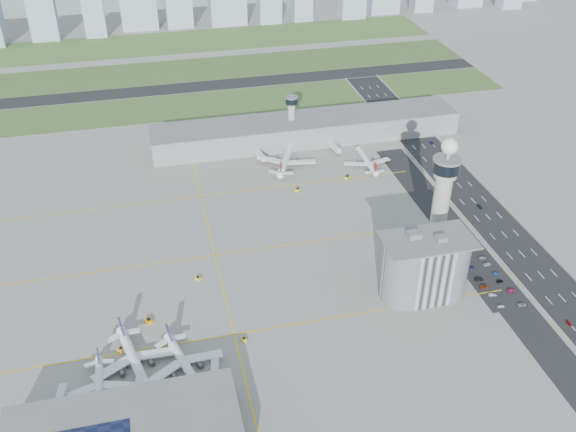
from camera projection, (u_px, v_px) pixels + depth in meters
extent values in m
plane|color=gray|center=(305.00, 279.00, 314.79)|extent=(1000.00, 1000.00, 0.00)
cube|color=#4B6630|center=(205.00, 104.00, 493.86)|extent=(480.00, 50.00, 0.08)
cube|color=#405829|center=(194.00, 70.00, 554.86)|extent=(480.00, 60.00, 0.08)
cube|color=#466931|center=(185.00, 42.00, 619.92)|extent=(480.00, 70.00, 0.08)
cube|color=black|center=(200.00, 87.00, 523.94)|extent=(480.00, 22.00, 0.10)
cube|color=black|center=(516.00, 247.00, 337.16)|extent=(28.00, 500.00, 0.10)
cube|color=#9E9E99|center=(492.00, 250.00, 334.14)|extent=(0.60, 500.00, 1.20)
cube|color=#9E9E99|center=(540.00, 243.00, 339.59)|extent=(0.60, 500.00, 1.20)
cube|color=black|center=(481.00, 265.00, 324.17)|extent=(18.00, 260.00, 0.08)
cube|color=black|center=(489.00, 281.00, 314.01)|extent=(20.00, 44.00, 0.10)
cube|color=yellow|center=(234.00, 334.00, 282.60)|extent=(260.00, 0.60, 0.01)
cube|color=yellow|center=(215.00, 255.00, 331.40)|extent=(260.00, 0.60, 0.01)
cube|color=yellow|center=(201.00, 196.00, 380.19)|extent=(260.00, 0.60, 0.01)
cube|color=yellow|center=(215.00, 255.00, 331.40)|extent=(0.60, 260.00, 0.01)
cylinder|color=#ADAAA5|center=(440.00, 211.00, 322.16)|extent=(8.40, 8.40, 48.00)
cylinder|color=#ADAAA5|center=(445.00, 173.00, 310.10)|extent=(11.00, 11.00, 4.00)
cylinder|color=black|center=(447.00, 166.00, 307.91)|extent=(13.00, 13.00, 6.00)
cylinder|color=slate|center=(448.00, 160.00, 305.99)|extent=(14.00, 14.00, 1.00)
cylinder|color=#ADAAA5|center=(448.00, 155.00, 304.62)|extent=(1.60, 1.60, 5.00)
sphere|color=white|center=(450.00, 146.00, 302.15)|extent=(8.00, 8.00, 8.00)
cylinder|color=#ADAAA5|center=(292.00, 121.00, 434.95)|extent=(5.00, 5.00, 28.00)
cylinder|color=black|center=(292.00, 101.00, 426.73)|extent=(8.00, 8.00, 4.00)
cylinder|color=slate|center=(292.00, 97.00, 425.36)|extent=(8.60, 8.60, 0.80)
cube|color=#B2B2B7|center=(425.00, 267.00, 298.80)|extent=(18.00, 24.00, 30.00)
cylinder|color=#B2B2B7|center=(407.00, 270.00, 297.05)|extent=(24.00, 24.00, 30.00)
cylinder|color=#B2B2B7|center=(443.00, 264.00, 300.56)|extent=(24.00, 24.00, 30.00)
cube|color=slate|center=(429.00, 240.00, 290.36)|extent=(42.00, 24.00, 0.80)
cube|color=slate|center=(414.00, 235.00, 290.75)|extent=(6.00, 5.00, 3.00)
cube|color=slate|center=(441.00, 239.00, 289.00)|extent=(5.00, 4.00, 2.40)
cube|color=gray|center=(306.00, 130.00, 438.84)|extent=(210.00, 32.00, 15.00)
cube|color=slate|center=(307.00, 119.00, 434.50)|extent=(210.00, 32.00, 0.80)
cube|color=slate|center=(121.00, 432.00, 224.17)|extent=(84.00, 42.00, 0.80)
imported|color=white|center=(501.00, 306.00, 297.37)|extent=(3.36, 1.48, 1.13)
imported|color=#90959D|center=(493.00, 295.00, 304.20)|extent=(3.93, 1.80, 1.25)
imported|color=maroon|center=(484.00, 286.00, 309.28)|extent=(4.62, 2.17, 1.28)
imported|color=black|center=(479.00, 279.00, 313.93)|extent=(4.57, 1.96, 1.31)
imported|color=navy|center=(470.00, 267.00, 322.34)|extent=(3.25, 1.43, 1.09)
imported|color=silver|center=(467.00, 263.00, 325.31)|extent=(3.42, 1.34, 1.11)
imported|color=#8B91A1|center=(522.00, 305.00, 298.24)|extent=(4.21, 2.13, 1.14)
imported|color=#B61F49|center=(511.00, 290.00, 306.85)|extent=(4.65, 2.38, 1.29)
imported|color=black|center=(500.00, 281.00, 312.76)|extent=(3.59, 1.83, 1.17)
imported|color=navy|center=(496.00, 274.00, 317.76)|extent=(3.60, 1.46, 1.16)
imported|color=silver|center=(487.00, 264.00, 323.98)|extent=(4.47, 2.37, 1.20)
imported|color=gray|center=(483.00, 258.00, 328.71)|extent=(4.17, 2.22, 1.15)
imported|color=maroon|center=(569.00, 323.00, 287.89)|extent=(1.64, 3.42, 1.13)
imported|color=black|center=(480.00, 207.00, 369.39)|extent=(1.68, 3.88, 1.24)
imported|color=navy|center=(432.00, 143.00, 437.87)|extent=(2.14, 4.35, 1.19)
imported|color=gray|center=(385.00, 112.00, 480.23)|extent=(1.52, 3.68, 1.25)
cube|color=#9EADC1|center=(40.00, 4.00, 608.52)|extent=(25.49, 20.39, 66.89)
cube|color=#9EADC1|center=(94.00, 13.00, 622.27)|extent=(20.04, 16.03, 45.20)
cube|color=#9EADC1|center=(269.00, 9.00, 666.03)|extent=(23.01, 18.41, 27.75)
cube|color=#9EADC1|center=(302.00, 1.00, 669.49)|extent=(20.22, 16.18, 38.97)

